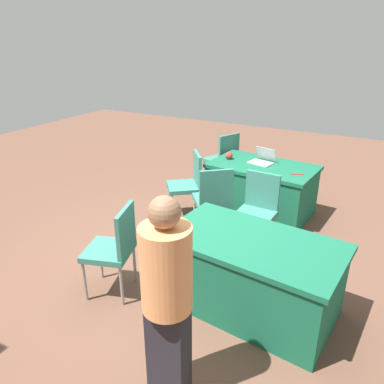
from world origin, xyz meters
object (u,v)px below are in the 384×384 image
Objects in this scene: table_mid_left at (251,274)px; chair_near_front at (115,245)px; person_presenter at (167,294)px; laptop_silver at (262,160)px; scissors_red at (297,174)px; chair_by_pillar at (213,197)px; table_foreground at (261,189)px; yarn_ball at (229,155)px; chair_tucked_left at (188,182)px; chair_tucked_right at (257,208)px; chair_aisle at (223,157)px.

chair_near_front reaches higher than table_mid_left.
person_presenter reaches higher than chair_near_front.
laptop_silver reaches higher than scissors_red.
scissors_red is (-0.82, -0.85, 0.18)m from chair_by_pillar.
chair_by_pillar reaches higher than table_foreground.
table_foreground is 14.13× the size of yarn_ball.
laptop_silver is (-0.26, -1.10, 0.22)m from chair_by_pillar.
chair_tucked_left is 5.23× the size of scissors_red.
yarn_ball reaches higher than table_foreground.
scissors_red is (0.07, -1.92, 0.37)m from table_mid_left.
chair_aisle is at bearing -51.19° from chair_tucked_right.
yarn_ball is 1.07m from scissors_red.
laptop_silver is (0.64, -2.17, 0.40)m from table_mid_left.
chair_tucked_left is (0.20, -1.87, -0.01)m from chair_near_front.
chair_near_front is at bearing 148.40° from chair_tucked_left.
chair_near_front reaches higher than laptop_silver.
chair_by_pillar is (-0.55, 1.56, -0.01)m from chair_aisle.
chair_tucked_right is at bearing 105.27° from table_foreground.
yarn_ball is at bearing -48.75° from chair_tucked_right.
chair_aisle is (-0.01, -1.18, 0.03)m from chair_tucked_left.
chair_aisle reaches higher than yarn_ball.
chair_near_front is at bearing 89.31° from laptop_silver.
person_presenter is at bearing 80.37° from table_mid_left.
table_foreground is 2.59m from chair_near_front.
chair_by_pillar reaches higher than chair_tucked_left.
scissors_red is at bearing 84.24° from person_presenter.
chair_by_pillar is 2.58× the size of laptop_silver.
chair_tucked_left is 1.00× the size of chair_tucked_right.
chair_tucked_right is 1.92m from chair_aisle.
table_foreground is at bearing 129.38° from laptop_silver.
chair_aisle reaches higher than table_mid_left.
scissors_red is at bearing 163.22° from table_foreground.
chair_near_front is 2.67m from laptop_silver.
chair_near_front reaches higher than table_foreground.
table_foreground is 4.14× the size of laptop_silver.
laptop_silver is at bearing 94.12° from person_presenter.
person_presenter is at bearing 95.98° from chair_tucked_right.
table_foreground is 1.63× the size of chair_near_front.
chair_aisle reaches higher than chair_tucked_right.
laptop_silver reaches higher than table_mid_left.
laptop_silver is at bearing -73.60° from table_mid_left.
table_mid_left is 2.30m from laptop_silver.
yarn_ball is at bearing 102.55° from person_presenter.
chair_tucked_right reaches higher than scissors_red.
chair_tucked_left is at bearing -44.74° from table_mid_left.
chair_tucked_left is (0.87, 0.63, 0.17)m from table_foreground.
chair_by_pillar is 2.35m from person_presenter.
chair_tucked_right is 8.61× the size of yarn_ball.
chair_aisle is 4.00m from person_presenter.
person_presenter is (-0.12, 2.23, 0.33)m from chair_tucked_right.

